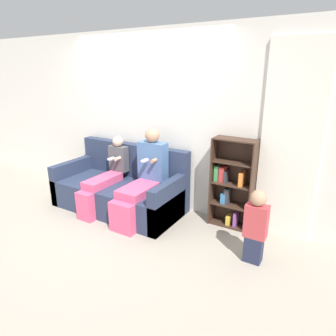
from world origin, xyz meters
TOP-DOWN VIEW (x-y plane):
  - ground_plane at (0.00, 0.00)m, footprint 14.00×14.00m
  - back_wall at (0.00, 1.05)m, footprint 10.00×0.06m
  - curtain_panel at (2.04, 1.00)m, footprint 0.67×0.04m
  - couch at (-0.19, 0.57)m, footprint 1.92×0.92m
  - adult_seated at (0.30, 0.49)m, footprint 0.41×0.88m
  - child_seated at (-0.35, 0.43)m, footprint 0.30×0.89m
  - toddler_standing at (1.91, 0.26)m, footprint 0.23×0.17m
  - bookshelf at (1.41, 0.92)m, footprint 0.55×0.25m

SIDE VIEW (x-z plane):
  - ground_plane at x=0.00m, z-range 0.00..0.00m
  - couch at x=-0.19m, z-range -0.18..0.75m
  - toddler_standing at x=1.91m, z-range 0.01..0.85m
  - child_seated at x=-0.35m, z-range -0.01..1.04m
  - bookshelf at x=1.41m, z-range -0.02..1.17m
  - adult_seated at x=0.30m, z-range 0.00..1.24m
  - curtain_panel at x=2.04m, z-range 0.00..2.35m
  - back_wall at x=0.00m, z-range 0.00..2.55m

